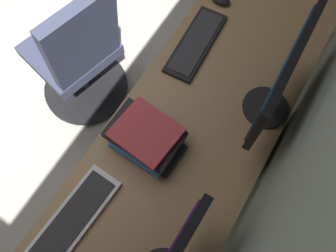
{
  "coord_description": "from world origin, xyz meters",
  "views": [
    {
      "loc": [
        0.74,
        1.78,
        2.09
      ],
      "look_at": [
        0.33,
        1.53,
        0.95
      ],
      "focal_mm": 37.05,
      "sensor_mm": 36.0,
      "label": 1
    }
  ],
  "objects": [
    {
      "name": "desk",
      "position": [
        0.33,
        1.58,
        0.66
      ],
      "size": [
        2.19,
        0.66,
        0.73
      ],
      "color": "#936D47",
      "rests_on": "ground"
    },
    {
      "name": "monitor_primary",
      "position": [
        -0.05,
        1.8,
        0.97
      ],
      "size": [
        0.53,
        0.2,
        0.41
      ],
      "color": "black",
      "rests_on": "desk"
    },
    {
      "name": "book_stack_near",
      "position": [
        0.35,
        1.45,
        0.78
      ],
      "size": [
        0.24,
        0.32,
        0.1
      ],
      "color": "black",
      "rests_on": "desk"
    },
    {
      "name": "drawer_pedestal",
      "position": [
        0.02,
        1.61,
        0.35
      ],
      "size": [
        0.4,
        0.51,
        0.69
      ],
      "color": "#936D47",
      "rests_on": "ground"
    },
    {
      "name": "keyboard_spare",
      "position": [
        -0.18,
        1.38,
        0.74
      ],
      "size": [
        0.43,
        0.16,
        0.02
      ],
      "color": "black",
      "rests_on": "desk"
    },
    {
      "name": "office_chair",
      "position": [
        0.05,
        0.79,
        0.46
      ],
      "size": [
        0.56,
        0.59,
        0.97
      ],
      "color": "#383D56",
      "rests_on": "ground"
    },
    {
      "name": "floor_plane",
      "position": [
        0.0,
        0.0,
        0.0
      ],
      "size": [
        5.08,
        5.08,
        0.0
      ],
      "primitive_type": "plane",
      "color": "#B2ADA3"
    },
    {
      "name": "keyboard_main",
      "position": [
        0.76,
        1.38,
        0.74
      ],
      "size": [
        0.43,
        0.17,
        0.02
      ],
      "color": "silver",
      "rests_on": "desk"
    }
  ]
}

